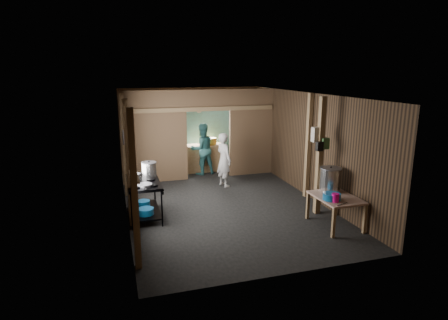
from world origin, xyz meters
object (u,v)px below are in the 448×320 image
object	(u,v)px
stove_pot_large	(149,169)
stock_pot	(330,180)
gas_range	(144,199)
prep_table	(335,211)
yellow_tub	(211,141)
cook	(224,160)
pink_bucket	(335,198)

from	to	relation	value
stove_pot_large	stock_pot	bearing A→B (deg)	-23.70
gas_range	stock_pot	bearing A→B (deg)	-18.05
stove_pot_large	stock_pot	distance (m)	3.96
prep_table	yellow_tub	distance (m)	5.20
yellow_tub	stock_pot	bearing A→B (deg)	-73.02
gas_range	stove_pot_large	bearing A→B (deg)	64.40
prep_table	stock_pot	world-z (taller)	stock_pot
gas_range	prep_table	world-z (taller)	gas_range
prep_table	stove_pot_large	distance (m)	4.11
yellow_tub	cook	bearing A→B (deg)	-92.59
gas_range	stock_pot	world-z (taller)	stock_pot
stove_pot_large	stock_pot	xyz separation A→B (m)	(3.63, -1.59, -0.10)
pink_bucket	cook	xyz separation A→B (m)	(-1.20, 3.56, 0.03)
stove_pot_large	yellow_tub	xyz separation A→B (m)	(2.22, 3.01, -0.02)
gas_range	stock_pot	xyz separation A→B (m)	(3.80, -1.24, 0.46)
stock_pot	cook	size ratio (longest dim) A/B	0.35
gas_range	cook	world-z (taller)	cook
stock_pot	pink_bucket	bearing A→B (deg)	-113.66
pink_bucket	yellow_tub	world-z (taller)	yellow_tub
stove_pot_large	pink_bucket	bearing A→B (deg)	-33.99
yellow_tub	gas_range	bearing A→B (deg)	-125.37
stove_pot_large	pink_bucket	distance (m)	4.03
pink_bucket	yellow_tub	distance (m)	5.39
prep_table	stove_pot_large	size ratio (longest dim) A/B	3.16
prep_table	stove_pot_large	bearing A→B (deg)	150.81
yellow_tub	pink_bucket	bearing A→B (deg)	-78.01
stock_pot	cook	world-z (taller)	cook
cook	pink_bucket	bearing A→B (deg)	-179.01
pink_bucket	prep_table	bearing A→B (deg)	53.65
gas_range	yellow_tub	bearing A→B (deg)	54.63
stove_pot_large	cook	size ratio (longest dim) A/B	0.23
yellow_tub	stove_pot_large	bearing A→B (deg)	-126.39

